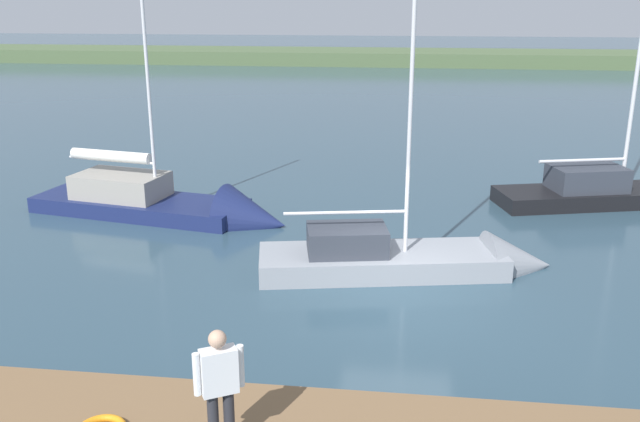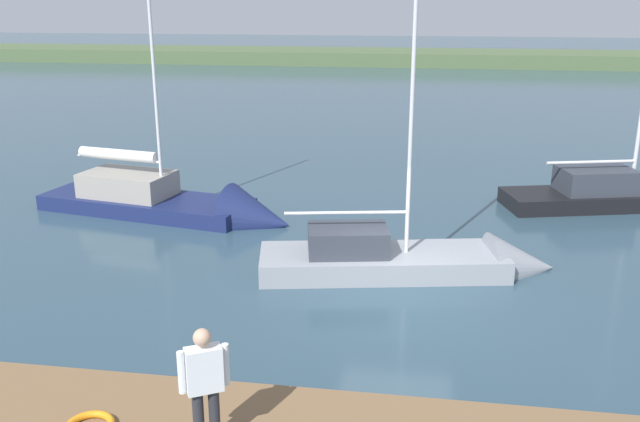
% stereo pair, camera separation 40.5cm
% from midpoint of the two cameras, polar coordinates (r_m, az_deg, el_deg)
% --- Properties ---
extents(ground_plane, '(200.00, 200.00, 0.00)m').
position_cam_midpoint_polar(ground_plane, '(14.51, 7.32, -7.20)').
color(ground_plane, '#2D4756').
extents(far_shoreline, '(180.00, 8.00, 2.40)m').
position_cam_midpoint_polar(far_shoreline, '(65.86, 8.77, 11.97)').
color(far_shoreline, '#4C603D').
rests_on(far_shoreline, ground_plane).
extents(sailboat_far_left, '(7.59, 3.55, 8.91)m').
position_cam_midpoint_polar(sailboat_far_left, '(22.82, 25.42, 0.89)').
color(sailboat_far_left, black).
rests_on(sailboat_far_left, ground_plane).
extents(sailboat_behind_pier, '(7.83, 3.39, 8.26)m').
position_cam_midpoint_polar(sailboat_behind_pier, '(19.94, -10.65, 0.20)').
color(sailboat_behind_pier, navy).
rests_on(sailboat_behind_pier, ground_plane).
extents(sailboat_inner_slip, '(6.89, 2.90, 8.56)m').
position_cam_midpoint_polar(sailboat_inner_slip, '(15.84, 9.24, -4.52)').
color(sailboat_inner_slip, gray).
rests_on(sailboat_inner_slip, ground_plane).
extents(person_on_dock, '(0.57, 0.41, 1.66)m').
position_cam_midpoint_polar(person_on_dock, '(8.75, -8.22, -13.81)').
color(person_on_dock, '#28282D').
rests_on(person_on_dock, dock_pier).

